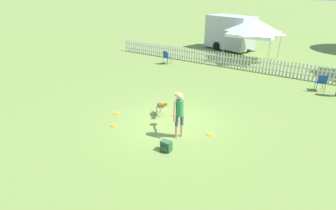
# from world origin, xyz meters

# --- Properties ---
(ground_plane) EXTENTS (240.00, 240.00, 0.00)m
(ground_plane) POSITION_xyz_m (0.00, 0.00, 0.00)
(ground_plane) COLOR olive
(handler_person) EXTENTS (0.75, 1.03, 1.67)m
(handler_person) POSITION_xyz_m (0.79, -0.69, 1.05)
(handler_person) COLOR tan
(handler_person) RESTS_ON ground_plane
(leaping_dog) EXTENTS (0.96, 0.73, 0.77)m
(leaping_dog) POSITION_xyz_m (-0.68, 0.32, 0.46)
(leaping_dog) COLOR olive
(leaping_dog) RESTS_ON ground_plane
(frisbee_near_handler) EXTENTS (0.25, 0.25, 0.02)m
(frisbee_near_handler) POSITION_xyz_m (-0.24, 0.65, 0.01)
(frisbee_near_handler) COLOR orange
(frisbee_near_handler) RESTS_ON ground_plane
(frisbee_near_dog) EXTENTS (0.25, 0.25, 0.02)m
(frisbee_near_dog) POSITION_xyz_m (-2.37, -0.56, 0.01)
(frisbee_near_dog) COLOR orange
(frisbee_near_dog) RESTS_ON ground_plane
(frisbee_midfield) EXTENTS (0.25, 0.25, 0.02)m
(frisbee_midfield) POSITION_xyz_m (1.67, 0.02, 0.01)
(frisbee_midfield) COLOR orange
(frisbee_midfield) RESTS_ON ground_plane
(frisbee_far_scatter) EXTENTS (0.25, 0.25, 0.02)m
(frisbee_far_scatter) POSITION_xyz_m (-1.72, -1.40, 0.01)
(frisbee_far_scatter) COLOR orange
(frisbee_far_scatter) RESTS_ON ground_plane
(backpack_on_grass) EXTENTS (0.34, 0.27, 0.36)m
(backpack_on_grass) POSITION_xyz_m (0.93, -1.72, 0.18)
(backpack_on_grass) COLOR #2D5633
(backpack_on_grass) RESTS_ON ground_plane
(picket_fence) EXTENTS (20.23, 0.04, 0.92)m
(picket_fence) POSITION_xyz_m (-0.00, 8.69, 0.46)
(picket_fence) COLOR beige
(picket_fence) RESTS_ON ground_plane
(folding_chair_blue_left) EXTENTS (0.56, 0.58, 0.89)m
(folding_chair_blue_left) POSITION_xyz_m (4.52, 7.09, 0.54)
(folding_chair_blue_left) COLOR #333338
(folding_chair_blue_left) RESTS_ON ground_plane
(folding_chair_center) EXTENTS (0.48, 0.50, 0.91)m
(folding_chair_center) POSITION_xyz_m (-4.94, 7.11, 0.55)
(folding_chair_center) COLOR #333338
(folding_chair_center) RESTS_ON ground_plane
(canopy_tent_main) EXTENTS (3.16, 3.16, 2.93)m
(canopy_tent_main) POSITION_xyz_m (-0.39, 11.38, 2.35)
(canopy_tent_main) COLOR #B2B2B2
(canopy_tent_main) RESTS_ON ground_plane
(equipment_trailer) EXTENTS (4.74, 3.03, 2.75)m
(equipment_trailer) POSITION_xyz_m (-3.10, 13.97, 1.44)
(equipment_trailer) COLOR #B7B7B7
(equipment_trailer) RESTS_ON ground_plane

